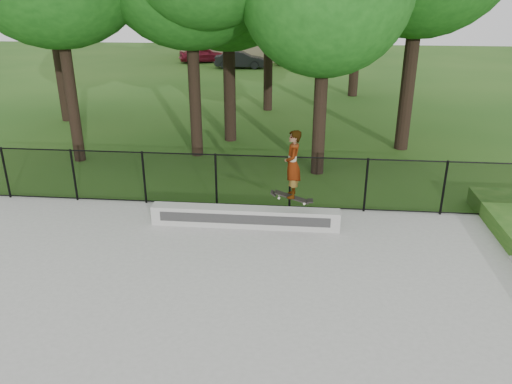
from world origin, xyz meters
TOP-DOWN VIEW (x-y plane):
  - ground at (0.00, 0.00)m, footprint 100.00×100.00m
  - concrete_slab at (0.00, 0.00)m, footprint 14.00×12.00m
  - grind_ledge at (0.93, 4.70)m, footprint 4.71×0.40m
  - car_a at (-6.06, 34.73)m, footprint 4.12×2.86m
  - car_b at (-2.62, 31.80)m, footprint 3.55×1.58m
  - car_c at (1.94, 33.33)m, footprint 4.13×2.76m
  - skater_airborne at (2.09, 4.41)m, footprint 0.81×0.60m
  - chainlink_fence at (0.00, 5.90)m, footprint 16.06×0.06m
  - distant_building at (-2.00, 38.00)m, footprint 12.40×6.40m

SIDE VIEW (x-z plane):
  - ground at x=0.00m, z-range 0.00..0.00m
  - concrete_slab at x=0.00m, z-range 0.00..0.06m
  - grind_ledge at x=0.93m, z-range 0.06..0.55m
  - car_c at x=1.94m, z-range 0.00..1.20m
  - car_b at x=-2.62m, z-range 0.00..1.26m
  - car_a at x=-6.06m, z-range 0.00..1.31m
  - chainlink_fence at x=0.00m, z-range 0.06..1.56m
  - skater_airborne at x=2.09m, z-range 0.91..2.71m
  - distant_building at x=-2.00m, z-range 0.01..4.31m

